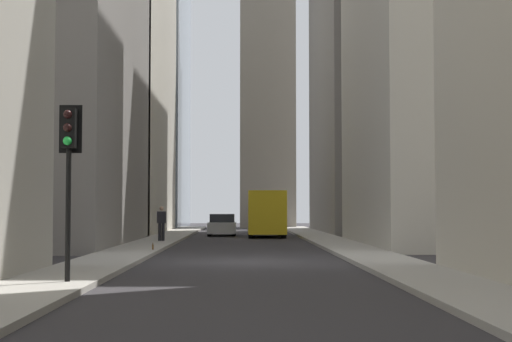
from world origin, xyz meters
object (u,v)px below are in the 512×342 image
Objects in this scene: sedan_silver at (222,226)px; pedestrian at (161,222)px; traffic_light_foreground at (69,151)px; delivery_truck at (266,214)px; discarded_bottle at (153,247)px.

pedestrian reaches higher than sedan_silver.
traffic_light_foreground reaches higher than pedestrian.
delivery_truck is 1.50× the size of sedan_silver.
delivery_truck is 23.93× the size of discarded_bottle.
traffic_light_foreground reaches higher than delivery_truck.
traffic_light_foreground is at bearing -179.53° from pedestrian.
pedestrian is 8.46m from discarded_bottle.
delivery_truck is at bearing -10.04° from traffic_light_foreground.
traffic_light_foreground reaches higher than discarded_bottle.
sedan_silver is 1.08× the size of traffic_light_foreground.
delivery_truck is 10.48m from pedestrian.
sedan_silver is 33.18m from traffic_light_foreground.
delivery_truck is at bearing -32.34° from pedestrian.
discarded_bottle is at bearing -176.31° from pedestrian.
pedestrian is at bearing 165.96° from sedan_silver.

